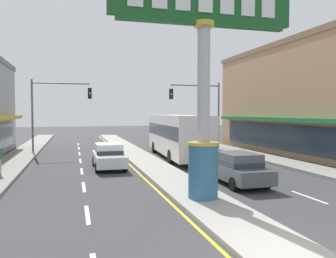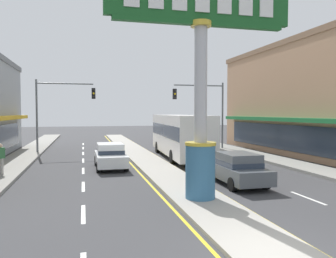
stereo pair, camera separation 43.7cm
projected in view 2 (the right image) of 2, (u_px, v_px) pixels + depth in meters
The scene contains 12 objects.
median_strip at pixel (144, 158), 25.39m from camera, with size 2.21×52.00×0.14m, color #A39E93.
sidewalk_left at pixel (11, 166), 21.30m from camera, with size 2.25×60.00×0.18m, color gray.
sidewalk_right at pixel (263, 157), 25.60m from camera, with size 2.25×60.00×0.18m, color gray.
lane_markings at pixel (147, 161), 24.08m from camera, with size 8.95×52.00×0.01m.
district_sign at pixel (201, 83), 12.90m from camera, with size 7.29×1.21×8.27m.
storefront_right at pixel (328, 98), 27.37m from camera, with size 8.70×22.81×9.24m.
traffic_light_left_side at pixel (59, 103), 28.41m from camera, with size 4.86×0.46×6.20m.
traffic_light_right_side at pixel (205, 104), 30.64m from camera, with size 4.86×0.46×6.20m.
sedan_near_right_lane at pixel (110, 155), 21.02m from camera, with size 1.85×4.31×1.53m.
sedan_far_right_lane at pixel (237, 168), 16.21m from camera, with size 1.85×4.30×1.53m.
bus_near_left_lane at pixel (180, 133), 25.78m from camera, with size 3.15×11.33×3.26m.
pedestrian_near_kerb at pixel (1, 157), 17.95m from camera, with size 0.45×0.41×1.63m.
Camera 2 is at (-4.37, -6.94, 3.45)m, focal length 36.17 mm.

